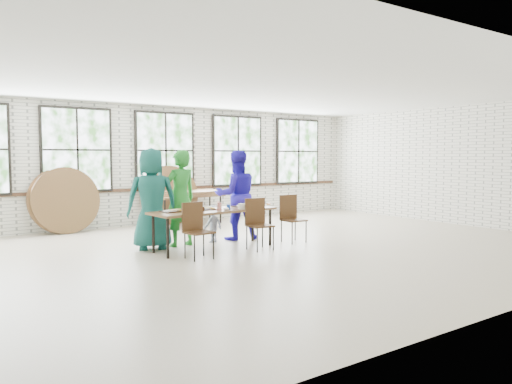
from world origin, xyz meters
TOP-DOWN VIEW (x-y plane):
  - room at (0.00, 4.44)m, footprint 12.00×12.00m
  - dining_table at (-0.79, 0.64)m, footprint 2.45×0.95m
  - chair_near_left at (-1.46, 0.10)m, footprint 0.46×0.45m
  - chair_near_right at (-0.13, 0.17)m, footprint 0.46×0.45m
  - chair_spare at (0.89, 0.44)m, footprint 0.44×0.43m
  - adult_teal at (-1.73, 1.29)m, footprint 1.07×0.87m
  - adult_green at (-1.15, 1.29)m, footprint 0.73×0.53m
  - toddler at (-0.44, 1.29)m, footprint 0.53×0.37m
  - adult_blue at (0.13, 1.29)m, footprint 1.07×0.93m
  - storage_table at (0.40, 3.95)m, footprint 1.86×0.92m
  - tabletop_clutter at (-0.70, 0.62)m, footprint 1.98×0.59m
  - round_tops_stacked at (0.40, 3.95)m, footprint 1.50×1.50m
  - round_tops_leaning at (-1.29, 4.21)m, footprint 4.13×0.43m

SIDE VIEW (x-z plane):
  - toddler at x=-0.44m, z-range 0.00..0.75m
  - chair_near_left at x=-1.46m, z-range 0.08..1.03m
  - chair_near_right at x=-0.13m, z-range 0.08..1.03m
  - chair_spare at x=0.89m, z-range 0.08..1.03m
  - storage_table at x=0.40m, z-range 0.32..1.06m
  - dining_table at x=-0.79m, z-range 0.32..1.06m
  - round_tops_leaning at x=-1.29m, z-range -0.01..1.48m
  - tabletop_clutter at x=-0.70m, z-range 0.71..0.82m
  - round_tops_stacked at x=0.40m, z-range 0.74..0.87m
  - adult_blue at x=0.13m, z-range 0.00..1.85m
  - adult_green at x=-1.15m, z-range 0.00..1.85m
  - adult_teal at x=-1.73m, z-range 0.00..1.88m
  - room at x=0.00m, z-range -4.17..7.83m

